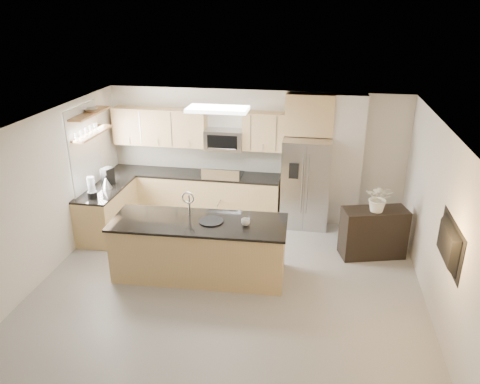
% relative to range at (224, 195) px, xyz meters
% --- Properties ---
extents(floor, '(6.50, 6.50, 0.00)m').
position_rel_range_xyz_m(floor, '(0.60, -2.92, -0.47)').
color(floor, gray).
rests_on(floor, ground).
extents(ceiling, '(6.00, 6.50, 0.02)m').
position_rel_range_xyz_m(ceiling, '(0.60, -2.92, 2.13)').
color(ceiling, white).
rests_on(ceiling, wall_back).
extents(wall_back, '(6.00, 0.02, 2.60)m').
position_rel_range_xyz_m(wall_back, '(0.60, 0.33, 0.83)').
color(wall_back, beige).
rests_on(wall_back, floor).
extents(wall_left, '(0.02, 6.50, 2.60)m').
position_rel_range_xyz_m(wall_left, '(-2.40, -2.92, 0.83)').
color(wall_left, beige).
rests_on(wall_left, floor).
extents(wall_right, '(0.02, 6.50, 2.60)m').
position_rel_range_xyz_m(wall_right, '(3.60, -2.92, 0.83)').
color(wall_right, beige).
rests_on(wall_right, floor).
extents(back_counter, '(3.55, 0.66, 1.44)m').
position_rel_range_xyz_m(back_counter, '(-0.63, 0.01, -0.00)').
color(back_counter, tan).
rests_on(back_counter, floor).
extents(left_counter, '(0.66, 1.50, 0.92)m').
position_rel_range_xyz_m(left_counter, '(-2.07, -1.07, -0.01)').
color(left_counter, tan).
rests_on(left_counter, floor).
extents(range, '(0.76, 0.64, 1.14)m').
position_rel_range_xyz_m(range, '(0.00, 0.00, 0.00)').
color(range, black).
rests_on(range, floor).
extents(upper_cabinets, '(3.50, 0.33, 0.75)m').
position_rel_range_xyz_m(upper_cabinets, '(-0.70, 0.16, 1.35)').
color(upper_cabinets, tan).
rests_on(upper_cabinets, wall_back).
extents(microwave, '(0.76, 0.40, 0.40)m').
position_rel_range_xyz_m(microwave, '(0.00, 0.12, 1.16)').
color(microwave, '#A8A8AA').
rests_on(microwave, upper_cabinets).
extents(refrigerator, '(0.92, 0.78, 1.78)m').
position_rel_range_xyz_m(refrigerator, '(1.66, -0.05, 0.42)').
color(refrigerator, '#A8A8AA').
rests_on(refrigerator, floor).
extents(partition_column, '(0.60, 0.30, 2.60)m').
position_rel_range_xyz_m(partition_column, '(2.42, 0.18, 0.83)').
color(partition_column, beige).
rests_on(partition_column, floor).
extents(window, '(0.04, 1.15, 1.65)m').
position_rel_range_xyz_m(window, '(-2.38, -1.07, 1.18)').
color(window, white).
rests_on(window, wall_left).
extents(shelf_lower, '(0.30, 1.20, 0.04)m').
position_rel_range_xyz_m(shelf_lower, '(-2.25, -0.97, 1.48)').
color(shelf_lower, olive).
rests_on(shelf_lower, wall_left).
extents(shelf_upper, '(0.30, 1.20, 0.04)m').
position_rel_range_xyz_m(shelf_upper, '(-2.25, -0.97, 1.85)').
color(shelf_upper, olive).
rests_on(shelf_upper, wall_left).
extents(ceiling_fixture, '(1.00, 0.50, 0.06)m').
position_rel_range_xyz_m(ceiling_fixture, '(0.20, -1.32, 2.09)').
color(ceiling_fixture, white).
rests_on(ceiling_fixture, ceiling).
extents(island, '(2.83, 1.11, 1.39)m').
position_rel_range_xyz_m(island, '(0.07, -2.26, 0.01)').
color(island, tan).
rests_on(island, floor).
extents(credenza, '(1.19, 0.74, 0.88)m').
position_rel_range_xyz_m(credenza, '(2.91, -1.14, -0.03)').
color(credenza, black).
rests_on(credenza, floor).
extents(cup, '(0.18, 0.18, 0.11)m').
position_rel_range_xyz_m(cup, '(0.82, -2.27, 0.55)').
color(cup, silver).
rests_on(cup, island).
extents(platter, '(0.49, 0.49, 0.02)m').
position_rel_range_xyz_m(platter, '(0.27, -2.24, 0.50)').
color(platter, black).
rests_on(platter, island).
extents(blender, '(0.17, 0.17, 0.40)m').
position_rel_range_xyz_m(blender, '(-2.07, -1.56, 0.62)').
color(blender, black).
rests_on(blender, left_counter).
extents(kettle, '(0.21, 0.21, 0.26)m').
position_rel_range_xyz_m(kettle, '(-2.03, -1.08, 0.56)').
color(kettle, '#A8A8AA').
rests_on(kettle, left_counter).
extents(coffee_maker, '(0.23, 0.26, 0.32)m').
position_rel_range_xyz_m(coffee_maker, '(-2.09, -0.86, 0.60)').
color(coffee_maker, black).
rests_on(coffee_maker, left_counter).
extents(bowl, '(0.41, 0.41, 0.08)m').
position_rel_range_xyz_m(bowl, '(-2.25, -0.91, 1.91)').
color(bowl, '#A8A8AA').
rests_on(bowl, shelf_upper).
extents(flower_vase, '(0.78, 0.71, 0.74)m').
position_rel_range_xyz_m(flower_vase, '(2.93, -1.20, 0.78)').
color(flower_vase, white).
rests_on(flower_vase, credenza).
extents(television, '(0.14, 1.08, 0.62)m').
position_rel_range_xyz_m(television, '(3.51, -3.12, 0.88)').
color(television, black).
rests_on(television, wall_right).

